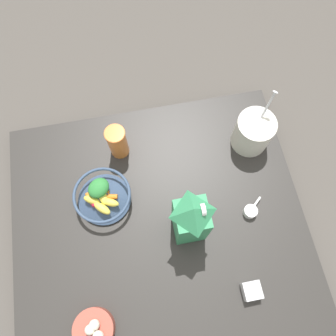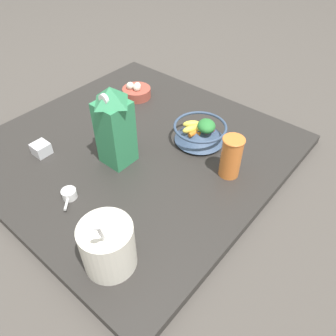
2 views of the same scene
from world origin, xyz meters
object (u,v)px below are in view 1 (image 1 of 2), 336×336
object	(u,v)px
fruit_bowl	(103,196)
yogurt_tub	(253,132)
garlic_bowl	(94,329)
spice_jar	(251,291)
drinking_cup	(117,142)
milk_carton	(191,220)

from	to	relation	value
fruit_bowl	yogurt_tub	world-z (taller)	yogurt_tub
fruit_bowl	garlic_bowl	bearing A→B (deg)	169.06
fruit_bowl	spice_jar	xyz separation A→B (m)	(-0.38, -0.41, -0.02)
fruit_bowl	drinking_cup	bearing A→B (deg)	-24.13
fruit_bowl	yogurt_tub	xyz separation A→B (m)	(0.12, -0.55, 0.03)
fruit_bowl	spice_jar	distance (m)	0.56
yogurt_tub	garlic_bowl	xyz separation A→B (m)	(-0.52, 0.63, -0.05)
milk_carton	garlic_bowl	size ratio (longest dim) A/B	2.28
spice_jar	garlic_bowl	distance (m)	0.49
fruit_bowl	milk_carton	distance (m)	0.32
milk_carton	drinking_cup	bearing A→B (deg)	29.54
spice_jar	garlic_bowl	world-z (taller)	garlic_bowl
fruit_bowl	drinking_cup	xyz separation A→B (m)	(0.17, -0.08, 0.03)
fruit_bowl	garlic_bowl	world-z (taller)	fruit_bowl
milk_carton	garlic_bowl	distance (m)	0.43
fruit_bowl	drinking_cup	distance (m)	0.19
milk_carton	garlic_bowl	bearing A→B (deg)	125.88
drinking_cup	spice_jar	distance (m)	0.65
yogurt_tub	spice_jar	world-z (taller)	yogurt_tub
yogurt_tub	drinking_cup	world-z (taller)	yogurt_tub
yogurt_tub	garlic_bowl	world-z (taller)	yogurt_tub
yogurt_tub	spice_jar	size ratio (longest dim) A/B	4.36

